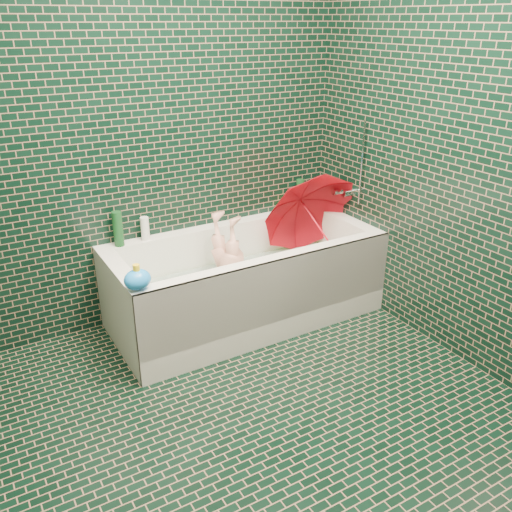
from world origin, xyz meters
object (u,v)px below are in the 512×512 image
bathtub (247,289)px  child (230,276)px  umbrella (317,225)px  rubber_duck (288,206)px  bath_toy (137,279)px

bathtub → child: size_ratio=2.08×
bathtub → umbrella: bearing=-0.3°
rubber_duck → bathtub: bearing=-135.3°
child → umbrella: 0.68m
child → bath_toy: bearing=-76.4°
bathtub → child: bearing=151.2°
child → rubber_duck: bearing=102.1°
rubber_duck → bath_toy: 1.48m
umbrella → rubber_duck: 0.34m
child → bath_toy: 0.84m
bath_toy → child: bearing=33.5°
umbrella → bath_toy: bearing=-153.9°
child → umbrella: (0.63, -0.05, 0.24)m
umbrella → rubber_duck: size_ratio=5.89×
bathtub → rubber_duck: (0.53, 0.34, 0.38)m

